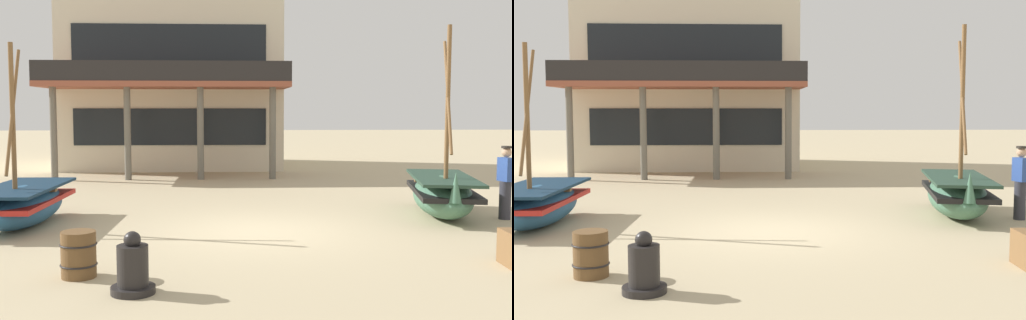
{
  "view_description": "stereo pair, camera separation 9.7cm",
  "coord_description": "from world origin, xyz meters",
  "views": [
    {
      "loc": [
        -0.66,
        -12.25,
        2.53
      ],
      "look_at": [
        0.0,
        1.0,
        1.4
      ],
      "focal_mm": 42.29,
      "sensor_mm": 36.0,
      "label": 1
    },
    {
      "loc": [
        -0.57,
        -12.25,
        2.53
      ],
      "look_at": [
        0.0,
        1.0,
        1.4
      ],
      "focal_mm": 42.29,
      "sensor_mm": 36.0,
      "label": 2
    }
  ],
  "objects": [
    {
      "name": "ground_plane",
      "position": [
        0.0,
        0.0,
        0.0
      ],
      "size": [
        120.0,
        120.0,
        0.0
      ],
      "primitive_type": "plane",
      "color": "tan"
    },
    {
      "name": "fishing_boat_near_left",
      "position": [
        -5.06,
        0.88,
        0.49
      ],
      "size": [
        1.49,
        3.5,
        3.89
      ],
      "color": "#23517A",
      "rests_on": "ground"
    },
    {
      "name": "fishing_boat_centre_large",
      "position": [
        4.45,
        1.64,
        0.53
      ],
      "size": [
        1.97,
        3.69,
        4.41
      ],
      "color": "#427056",
      "rests_on": "ground"
    },
    {
      "name": "fisherman_by_hull",
      "position": [
        5.73,
        1.12,
        0.83
      ],
      "size": [
        0.3,
        0.4,
        1.68
      ],
      "color": "#33333D",
      "rests_on": "ground"
    },
    {
      "name": "capstan_winch",
      "position": [
        -1.95,
        -4.09,
        0.33
      ],
      "size": [
        0.62,
        0.62,
        0.86
      ],
      "color": "black",
      "rests_on": "ground"
    },
    {
      "name": "wooden_barrel",
      "position": [
        -2.88,
        -3.24,
        0.35
      ],
      "size": [
        0.56,
        0.56,
        0.7
      ],
      "color": "brown",
      "rests_on": "ground"
    },
    {
      "name": "harbor_building_main",
      "position": [
        -2.86,
        14.78,
        5.1
      ],
      "size": [
        9.42,
        9.05,
        10.21
      ],
      "color": "beige",
      "rests_on": "ground"
    }
  ]
}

